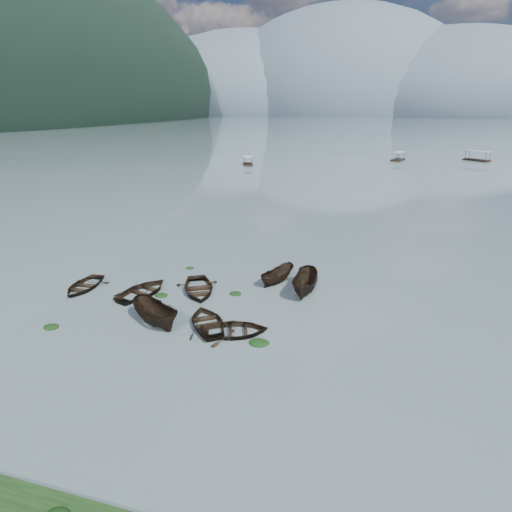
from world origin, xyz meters
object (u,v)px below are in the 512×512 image
(rowboat_0, at_px, (84,288))
(pontoon_centre, at_px, (398,161))
(pontoon_left, at_px, (248,165))
(rowboat_3, at_px, (208,325))

(rowboat_0, xyz_separation_m, pontoon_centre, (30.53, 99.11, 0.00))
(rowboat_0, bearing_deg, pontoon_centre, 69.13)
(rowboat_0, bearing_deg, pontoon_left, 92.62)
(rowboat_0, relative_size, pontoon_left, 0.78)
(pontoon_centre, bearing_deg, rowboat_0, -87.61)
(pontoon_left, distance_m, pontoon_centre, 44.38)
(rowboat_3, height_order, pontoon_left, pontoon_left)
(rowboat_0, xyz_separation_m, pontoon_left, (-8.77, 78.48, 0.00))
(rowboat_0, relative_size, rowboat_3, 0.97)
(pontoon_left, bearing_deg, rowboat_3, -95.14)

